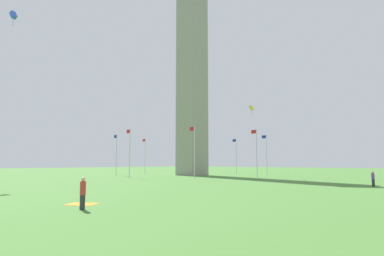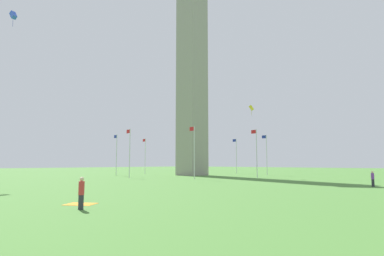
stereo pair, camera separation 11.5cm
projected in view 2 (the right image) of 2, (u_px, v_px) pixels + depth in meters
The scene contains 15 objects.
ground_plane at pixel (192, 175), 67.29m from camera, with size 260.00×260.00×0.00m, color #477A33.
obelisk_monument at pixel (192, 71), 69.71m from camera, with size 4.91×4.91×44.63m.
flagpole_n at pixel (145, 154), 78.70m from camera, with size 1.12×0.14×8.59m.
flagpole_ne at pixel (116, 153), 67.47m from camera, with size 1.12×0.14×8.59m.
flagpole_e at pixel (130, 151), 56.46m from camera, with size 1.12×0.14×8.59m.
flagpole_se at pixel (194, 150), 52.11m from camera, with size 1.12×0.14×8.59m.
flagpole_s at pixel (256, 151), 56.97m from camera, with size 1.12×0.14×8.59m.
flagpole_sw at pixel (266, 153), 68.20m from camera, with size 1.12×0.14×8.59m.
flagpole_w at pixel (236, 154), 79.21m from camera, with size 1.12×0.14×8.59m.
flagpole_nw at pixel (190, 155), 83.56m from camera, with size 1.12×0.14×8.59m.
person_red_shirt at pixel (81, 193), 17.84m from camera, with size 0.32×0.32×1.79m.
person_purple_shirt at pixel (373, 179), 34.98m from camera, with size 0.32×0.32×1.70m.
kite_yellow_box at pixel (251, 108), 60.24m from camera, with size 1.09×0.92×2.00m.
kite_blue_box at pixel (13, 15), 47.29m from camera, with size 1.27×0.87×2.39m.
picnic_blanket_near_first_person at pixel (81, 204), 20.10m from camera, with size 1.80×1.40×0.01m, color orange.
Camera 2 is at (-46.94, 49.15, 2.56)m, focal length 30.15 mm.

